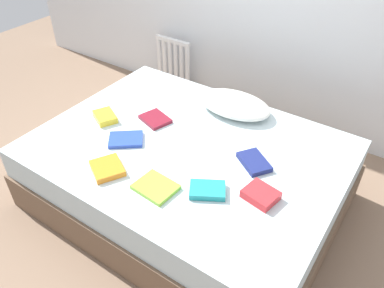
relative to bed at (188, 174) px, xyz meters
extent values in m
plane|color=#7F6651|center=(0.00, 0.00, -0.25)|extent=(8.00, 8.00, 0.00)
cube|color=brown|center=(0.00, 0.00, -0.11)|extent=(2.00, 1.50, 0.28)
cube|color=silver|center=(0.00, 0.00, 0.14)|extent=(1.96, 1.46, 0.22)
cylinder|color=white|center=(-1.19, 1.20, 0.09)|extent=(0.04, 0.04, 0.50)
cylinder|color=white|center=(-1.12, 1.20, 0.09)|extent=(0.04, 0.04, 0.50)
cylinder|color=white|center=(-1.05, 1.20, 0.09)|extent=(0.04, 0.04, 0.50)
cylinder|color=white|center=(-0.98, 1.20, 0.09)|extent=(0.04, 0.04, 0.50)
cylinder|color=white|center=(-0.91, 1.20, 0.09)|extent=(0.04, 0.04, 0.50)
cylinder|color=white|center=(-0.84, 1.20, 0.09)|extent=(0.04, 0.04, 0.50)
cube|color=white|center=(-1.02, 1.20, 0.32)|extent=(0.39, 0.04, 0.04)
cube|color=white|center=(-1.02, 1.20, -0.15)|extent=(0.39, 0.04, 0.04)
ellipsoid|color=white|center=(0.04, 0.53, 0.31)|extent=(0.55, 0.35, 0.11)
cube|color=#2847B7|center=(-0.37, -0.19, 0.27)|extent=(0.27, 0.26, 0.03)
cube|color=maroon|center=(-0.36, 0.11, 0.27)|extent=(0.24, 0.22, 0.03)
cube|color=yellow|center=(-0.66, -0.08, 0.28)|extent=(0.22, 0.20, 0.05)
cube|color=red|center=(0.60, -0.16, 0.28)|extent=(0.20, 0.18, 0.05)
cube|color=#8CC638|center=(0.08, -0.43, 0.26)|extent=(0.24, 0.20, 0.02)
cube|color=orange|center=(-0.26, -0.47, 0.27)|extent=(0.26, 0.25, 0.04)
cube|color=navy|center=(0.44, 0.08, 0.27)|extent=(0.26, 0.24, 0.03)
cube|color=teal|center=(0.34, -0.29, 0.27)|extent=(0.24, 0.22, 0.04)
camera|label=1|loc=(1.12, -1.59, 1.78)|focal=35.50mm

